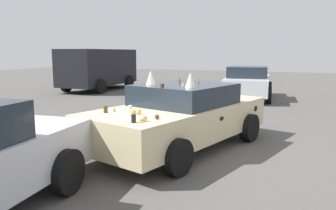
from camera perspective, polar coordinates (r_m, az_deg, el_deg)
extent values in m
plane|color=#514F4C|center=(7.16, 2.24, -7.27)|extent=(60.00, 60.00, 0.00)
cube|color=beige|center=(7.02, 2.27, -2.59)|extent=(4.75, 2.97, 0.66)
cube|color=#1E2833|center=(7.02, 2.85, 1.87)|extent=(2.27, 2.12, 0.42)
cylinder|color=black|center=(5.49, 1.67, -8.95)|extent=(0.67, 0.39, 0.63)
cylinder|color=black|center=(6.72, -11.21, -5.75)|extent=(0.67, 0.39, 0.63)
cylinder|color=black|center=(7.78, 13.82, -3.80)|extent=(0.67, 0.39, 0.63)
cylinder|color=black|center=(8.69, 2.62, -2.21)|extent=(0.67, 0.39, 0.63)
ellipsoid|color=black|center=(7.31, -5.37, -2.88)|extent=(0.18, 0.07, 0.16)
ellipsoid|color=black|center=(8.17, 0.39, -0.58)|extent=(0.12, 0.05, 0.09)
ellipsoid|color=black|center=(6.85, -9.32, -4.20)|extent=(0.17, 0.07, 0.11)
ellipsoid|color=black|center=(6.41, -13.47, -2.83)|extent=(0.13, 0.05, 0.13)
ellipsoid|color=black|center=(7.66, -2.64, -0.61)|extent=(0.18, 0.07, 0.15)
ellipsoid|color=black|center=(8.03, 14.86, -0.59)|extent=(0.17, 0.07, 0.13)
ellipsoid|color=black|center=(7.67, -2.57, -0.58)|extent=(0.16, 0.06, 0.12)
ellipsoid|color=black|center=(6.60, 9.23, -2.32)|extent=(0.16, 0.06, 0.09)
ellipsoid|color=black|center=(6.39, -13.82, -3.36)|extent=(0.11, 0.05, 0.08)
cylinder|color=#51381E|center=(6.13, -10.69, -0.73)|extent=(0.09, 0.09, 0.13)
cylinder|color=silver|center=(6.04, -6.51, -0.71)|extent=(0.10, 0.10, 0.14)
sphere|color=tan|center=(5.90, -5.08, -1.12)|extent=(0.10, 0.10, 0.10)
sphere|color=#51381E|center=(5.44, -1.90, -2.04)|extent=(0.08, 0.08, 0.08)
cone|color=#A87A38|center=(6.22, -9.23, -0.69)|extent=(0.08, 0.08, 0.10)
sphere|color=tan|center=(5.27, -4.13, -2.33)|extent=(0.10, 0.10, 0.10)
cone|color=#51381E|center=(5.32, -4.40, -2.25)|extent=(0.13, 0.13, 0.09)
sphere|color=tan|center=(5.92, -5.99, -1.11)|extent=(0.09, 0.09, 0.09)
cylinder|color=black|center=(5.20, -5.94, -2.32)|extent=(0.10, 0.10, 0.13)
cone|color=#51381E|center=(7.50, 1.99, 4.41)|extent=(0.07, 0.07, 0.12)
cylinder|color=#51381E|center=(6.40, -1.01, 3.40)|extent=(0.09, 0.09, 0.07)
cylinder|color=gray|center=(7.20, 3.82, 3.95)|extent=(0.10, 0.10, 0.06)
cone|color=#51381E|center=(7.22, 5.25, 4.01)|extent=(0.05, 0.05, 0.07)
cone|color=orange|center=(6.78, 2.63, 3.68)|extent=(0.07, 0.07, 0.06)
cone|color=beige|center=(6.28, 3.85, 4.29)|extent=(0.20, 0.20, 0.29)
cone|color=beige|center=(6.89, -3.02, 4.72)|extent=(0.20, 0.20, 0.29)
cube|color=black|center=(18.36, -11.80, 6.44)|extent=(4.95, 2.05, 1.87)
cube|color=#1E2833|center=(19.81, -9.07, 7.77)|extent=(0.14, 1.76, 0.67)
cylinder|color=black|center=(20.21, -11.85, 4.16)|extent=(0.72, 0.25, 0.72)
cylinder|color=black|center=(19.16, -6.71, 4.03)|extent=(0.72, 0.25, 0.72)
cylinder|color=black|center=(17.82, -17.08, 3.32)|extent=(0.72, 0.25, 0.72)
cylinder|color=black|center=(16.62, -11.54, 3.15)|extent=(0.72, 0.25, 0.72)
cube|color=silver|center=(14.95, 13.54, 3.43)|extent=(4.26, 2.11, 0.67)
cube|color=#1E2833|center=(14.73, 13.58, 5.57)|extent=(2.05, 1.78, 0.47)
cylinder|color=black|center=(16.32, 10.64, 2.98)|extent=(0.68, 0.28, 0.67)
cylinder|color=black|center=(16.22, 16.98, 2.70)|extent=(0.68, 0.28, 0.67)
cylinder|color=black|center=(13.80, 9.42, 1.93)|extent=(0.68, 0.28, 0.67)
cylinder|color=black|center=(13.68, 16.92, 1.60)|extent=(0.68, 0.28, 0.67)
cylinder|color=black|center=(5.02, -17.07, -10.92)|extent=(0.68, 0.28, 0.66)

